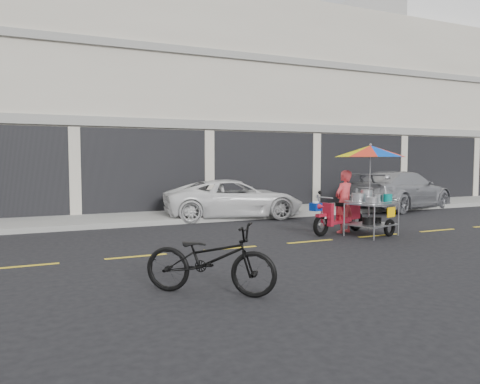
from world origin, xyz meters
name	(u,v)px	position (x,y,z in m)	size (l,w,h in m)	color
ground	(310,242)	(0.00, 0.00, 0.00)	(90.00, 90.00, 0.00)	black
sidewalk	(220,213)	(0.00, 5.50, 0.07)	(45.00, 3.00, 0.15)	gray
shophouse_block	(234,108)	(2.82, 10.59, 4.24)	(36.00, 8.11, 10.40)	beige
centerline	(310,241)	(0.00, 0.00, 0.00)	(42.00, 0.10, 0.01)	gold
white_pickup	(234,199)	(0.16, 4.70, 0.62)	(2.06, 4.47, 1.24)	white
silver_pickup	(400,190)	(6.96, 4.46, 0.73)	(2.04, 5.01, 1.45)	#A2A3A9
near_bicycle	(210,259)	(-3.60, -2.97, 0.50)	(0.66, 1.90, 1.00)	black
food_vendor_rig	(361,177)	(1.70, 0.35, 1.44)	(2.62, 2.16, 2.29)	black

